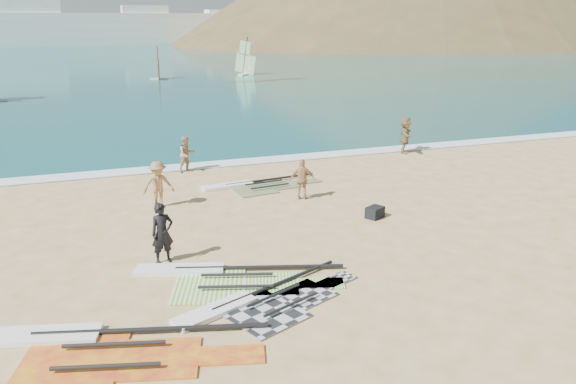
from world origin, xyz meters
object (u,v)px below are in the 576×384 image
object	(u,v)px
gear_bag_near	(375,212)
beachgoer_right	(405,135)
rig_grey	(259,304)
beachgoer_left	(187,154)
beachgoer_mid	(158,185)
rig_red	(91,347)
rig_orange	(254,186)
beachgoer_back	(302,179)
person_wetsuit	(162,233)
rig_green	(220,277)

from	to	relation	value
gear_bag_near	beachgoer_right	xyz separation A→B (m)	(6.17, 8.34, 0.74)
rig_grey	beachgoer_right	bearing A→B (deg)	24.84
rig_grey	gear_bag_near	distance (m)	7.34
beachgoer_left	beachgoer_mid	distance (m)	5.05
rig_grey	beachgoer_right	xyz separation A→B (m)	(11.81, 13.02, 0.89)
rig_red	beachgoer_mid	size ratio (longest dim) A/B	3.56
rig_orange	rig_red	size ratio (longest dim) A/B	0.81
rig_grey	beachgoer_back	distance (m)	8.55
gear_bag_near	beachgoer_back	world-z (taller)	beachgoer_back
rig_grey	beachgoer_mid	bearing A→B (deg)	75.97
rig_orange	person_wetsuit	distance (m)	7.84
gear_bag_near	beachgoer_right	bearing A→B (deg)	53.53
beachgoer_left	beachgoer_back	distance (m)	6.51
gear_bag_near	rig_red	bearing A→B (deg)	-150.91
beachgoer_mid	beachgoer_back	distance (m)	5.39
beachgoer_back	rig_red	bearing A→B (deg)	67.47
rig_grey	person_wetsuit	distance (m)	3.92
beachgoer_right	rig_green	bearing A→B (deg)	165.10
gear_bag_near	person_wetsuit	xyz separation A→B (m)	(-7.46, -1.31, 0.69)
gear_bag_near	beachgoer_back	distance (m)	3.32
rig_green	rig_grey	bearing A→B (deg)	-55.01
rig_grey	person_wetsuit	bearing A→B (deg)	95.34
rig_green	rig_red	distance (m)	4.08
beachgoer_mid	gear_bag_near	bearing A→B (deg)	-30.19
gear_bag_near	beachgoer_back	xyz separation A→B (m)	(-1.63, 2.83, 0.60)
gear_bag_near	beachgoer_mid	xyz separation A→B (m)	(-6.96, 3.65, 0.68)
person_wetsuit	beachgoer_right	world-z (taller)	beachgoer_right
rig_grey	gear_bag_near	xyz separation A→B (m)	(5.65, 4.68, 0.15)
person_wetsuit	gear_bag_near	bearing A→B (deg)	-1.73
rig_red	person_wetsuit	world-z (taller)	person_wetsuit
rig_orange	rig_grey	bearing A→B (deg)	-112.25
rig_green	gear_bag_near	distance (m)	6.87
rig_grey	rig_orange	bearing A→B (deg)	51.45
person_wetsuit	beachgoer_back	distance (m)	7.15
rig_red	beachgoer_left	world-z (taller)	beachgoer_left
rig_red	beachgoer_mid	distance (m)	9.34
rig_grey	rig_orange	world-z (taller)	same
beachgoer_mid	beachgoer_right	size ratio (longest dim) A/B	0.94
rig_red	gear_bag_near	distance (m)	10.90
beachgoer_mid	beachgoer_back	size ratio (longest dim) A/B	1.11
rig_green	rig_red	world-z (taller)	rig_red
person_wetsuit	beachgoer_right	distance (m)	16.70
person_wetsuit	beachgoer_back	bearing A→B (deg)	23.69
beachgoer_back	beachgoer_right	bearing A→B (deg)	-123.11
beachgoer_mid	rig_orange	bearing A→B (deg)	16.48
rig_green	gear_bag_near	bearing A→B (deg)	42.45
rig_grey	gear_bag_near	world-z (taller)	gear_bag_near
beachgoer_left	beachgoer_right	distance (m)	11.27
beachgoer_right	person_wetsuit	bearing A→B (deg)	158.11
rig_grey	beachgoer_right	world-z (taller)	beachgoer_right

